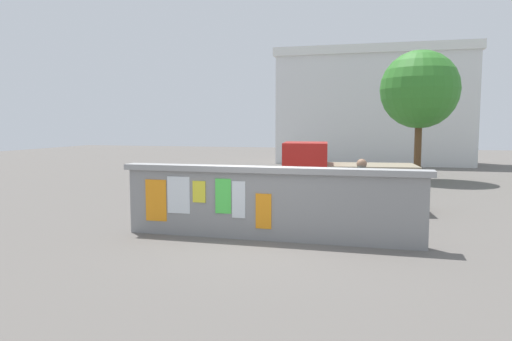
{
  "coord_description": "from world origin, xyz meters",
  "views": [
    {
      "loc": [
        2.18,
        -9.32,
        2.36
      ],
      "look_at": [
        -0.78,
        1.9,
        1.22
      ],
      "focal_mm": 33.37,
      "sensor_mm": 36.0,
      "label": 1
    }
  ],
  "objects_px": {
    "motorcycle": "(230,189)",
    "bicycle_near": "(274,211)",
    "tree_roadside": "(420,90)",
    "bicycle_far": "(211,205)",
    "person_walking": "(361,188)",
    "auto_rickshaw_truck": "(341,177)"
  },
  "relations": [
    {
      "from": "motorcycle",
      "to": "bicycle_near",
      "type": "bearing_deg",
      "value": -54.93
    },
    {
      "from": "tree_roadside",
      "to": "motorcycle",
      "type": "bearing_deg",
      "value": -126.31
    },
    {
      "from": "motorcycle",
      "to": "tree_roadside",
      "type": "distance_m",
      "value": 10.3
    },
    {
      "from": "motorcycle",
      "to": "bicycle_near",
      "type": "xyz_separation_m",
      "value": [
        1.94,
        -2.76,
        -0.1
      ]
    },
    {
      "from": "motorcycle",
      "to": "bicycle_far",
      "type": "relative_size",
      "value": 1.12
    },
    {
      "from": "motorcycle",
      "to": "person_walking",
      "type": "relative_size",
      "value": 1.16
    },
    {
      "from": "bicycle_far",
      "to": "person_walking",
      "type": "xyz_separation_m",
      "value": [
        3.65,
        -0.59,
        0.62
      ]
    },
    {
      "from": "person_walking",
      "to": "tree_roadside",
      "type": "bearing_deg",
      "value": 80.0
    },
    {
      "from": "auto_rickshaw_truck",
      "to": "tree_roadside",
      "type": "distance_m",
      "value": 8.69
    },
    {
      "from": "bicycle_far",
      "to": "tree_roadside",
      "type": "distance_m",
      "value": 12.06
    },
    {
      "from": "motorcycle",
      "to": "bicycle_far",
      "type": "bearing_deg",
      "value": -84.27
    },
    {
      "from": "bicycle_far",
      "to": "auto_rickshaw_truck",
      "type": "bearing_deg",
      "value": 38.27
    },
    {
      "from": "person_walking",
      "to": "tree_roadside",
      "type": "relative_size",
      "value": 0.3
    },
    {
      "from": "bicycle_far",
      "to": "motorcycle",
      "type": "bearing_deg",
      "value": 95.73
    },
    {
      "from": "motorcycle",
      "to": "bicycle_far",
      "type": "distance_m",
      "value": 2.31
    },
    {
      "from": "bicycle_near",
      "to": "auto_rickshaw_truck",
      "type": "bearing_deg",
      "value": 65.6
    },
    {
      "from": "bicycle_near",
      "to": "tree_roadside",
      "type": "xyz_separation_m",
      "value": [
        3.83,
        10.62,
        3.42
      ]
    },
    {
      "from": "bicycle_far",
      "to": "person_walking",
      "type": "bearing_deg",
      "value": -9.11
    },
    {
      "from": "auto_rickshaw_truck",
      "to": "person_walking",
      "type": "relative_size",
      "value": 2.31
    },
    {
      "from": "bicycle_near",
      "to": "bicycle_far",
      "type": "relative_size",
      "value": 1.01
    },
    {
      "from": "bicycle_near",
      "to": "bicycle_far",
      "type": "distance_m",
      "value": 1.77
    },
    {
      "from": "bicycle_far",
      "to": "person_walking",
      "type": "relative_size",
      "value": 1.03
    }
  ]
}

